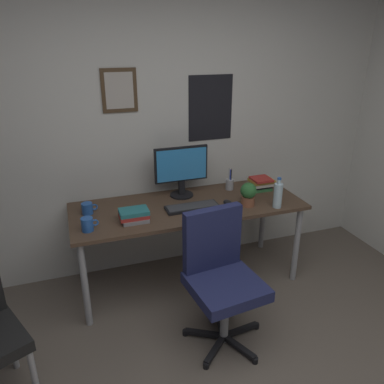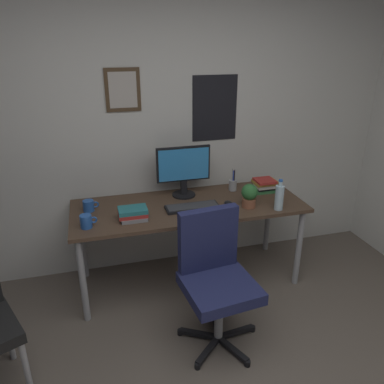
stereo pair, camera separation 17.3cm
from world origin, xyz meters
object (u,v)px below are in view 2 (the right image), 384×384
pen_cup (233,185)px  book_stack_right (265,185)px  coffee_mug_far (86,221)px  potted_plant (249,195)px  office_chair (215,273)px  coffee_mug_near (89,206)px  book_stack_left (133,214)px  water_bottle (279,197)px  computer_mouse (229,204)px  monitor (183,169)px  keyboard (192,207)px

pen_cup → book_stack_right: size_ratio=0.94×
coffee_mug_far → potted_plant: (1.27, 0.03, 0.05)m
office_chair → book_stack_right: 1.10m
coffee_mug_near → pen_cup: size_ratio=0.62×
coffee_mug_far → book_stack_right: size_ratio=0.57×
potted_plant → book_stack_left: potted_plant is taller
coffee_mug_near → book_stack_left: (0.32, -0.24, 0.00)m
water_bottle → pen_cup: water_bottle is taller
computer_mouse → coffee_mug_far: size_ratio=0.90×
potted_plant → book_stack_right: bearing=45.1°
water_bottle → book_stack_right: size_ratio=1.18×
pen_cup → book_stack_left: pen_cup is taller
potted_plant → monitor: bearing=140.4°
pen_cup → office_chair: bearing=-117.2°
coffee_mug_far → office_chair: bearing=-31.8°
book_stack_right → potted_plant: bearing=-134.9°
potted_plant → pen_cup: bearing=89.4°
potted_plant → book_stack_left: 0.93m
computer_mouse → book_stack_left: (-0.78, -0.04, 0.03)m
coffee_mug_near → potted_plant: (1.25, -0.26, 0.06)m
book_stack_right → coffee_mug_near: bearing=-179.8°
book_stack_left → book_stack_right: 1.22m
pen_cup → book_stack_left: (-0.93, -0.35, -0.01)m
computer_mouse → book_stack_left: 0.78m
pen_cup → monitor: bearing=179.7°
water_bottle → keyboard: bearing=163.4°
office_chair → coffee_mug_far: size_ratio=7.80×
coffee_mug_far → pen_cup: (1.27, 0.39, 0.00)m
monitor → keyboard: 0.36m
water_bottle → coffee_mug_far: bearing=176.8°
keyboard → coffee_mug_far: coffee_mug_far is taller
coffee_mug_far → pen_cup: 1.33m
potted_plant → book_stack_left: (-0.93, 0.02, -0.06)m
water_bottle → coffee_mug_far: 1.48m
office_chair → potted_plant: office_chair is taller
coffee_mug_near → keyboard: bearing=-12.1°
monitor → coffee_mug_near: size_ratio=3.73×
computer_mouse → book_stack_right: (0.41, 0.20, 0.04)m
keyboard → office_chair: bearing=-90.9°
coffee_mug_near → coffee_mug_far: (-0.02, -0.29, 0.01)m
computer_mouse → pen_cup: (0.15, 0.31, 0.04)m
monitor → book_stack_left: 0.62m
keyboard → book_stack_left: size_ratio=1.99×
coffee_mug_near → coffee_mug_far: bearing=-94.5°
water_bottle → book_stack_right: (0.06, 0.37, -0.04)m
coffee_mug_near → pen_cup: 1.25m
potted_plant → coffee_mug_near: bearing=168.2°
computer_mouse → water_bottle: (0.36, -0.17, 0.09)m
keyboard → book_stack_right: book_stack_right is taller
keyboard → book_stack_left: (-0.48, -0.07, 0.03)m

